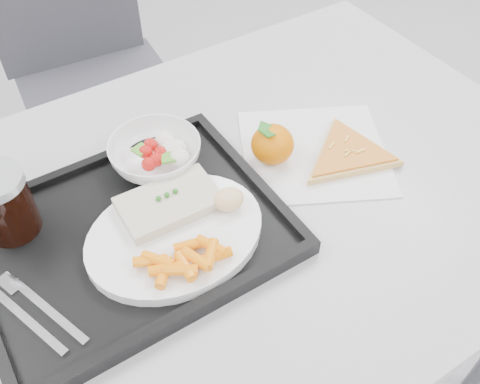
{
  "coord_description": "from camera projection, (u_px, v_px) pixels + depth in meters",
  "views": [
    {
      "loc": [
        -0.28,
        -0.2,
        1.4
      ],
      "look_at": [
        0.03,
        0.28,
        0.77
      ],
      "focal_mm": 40.0,
      "sensor_mm": 36.0,
      "label": 1
    }
  ],
  "objects": [
    {
      "name": "napkin",
      "position": [
        314.0,
        152.0,
        0.94
      ],
      "size": [
        0.33,
        0.33,
        0.0
      ],
      "color": "silver",
      "rests_on": "table"
    },
    {
      "name": "tangerine",
      "position": [
        272.0,
        144.0,
        0.9
      ],
      "size": [
        0.09,
        0.09,
        0.07
      ],
      "color": "#D94703",
      "rests_on": "napkin"
    },
    {
      "name": "chair",
      "position": [
        86.0,
        57.0,
        1.52
      ],
      "size": [
        0.46,
        0.46,
        0.93
      ],
      "color": "#36353C",
      "rests_on": "ground"
    },
    {
      "name": "tray",
      "position": [
        130.0,
        235.0,
        0.8
      ],
      "size": [
        0.45,
        0.35,
        0.03
      ],
      "color": "black",
      "rests_on": "table"
    },
    {
      "name": "table",
      "position": [
        222.0,
        226.0,
        0.91
      ],
      "size": [
        1.2,
        0.8,
        0.75
      ],
      "color": "silver",
      "rests_on": "ground"
    },
    {
      "name": "fish_fillet",
      "position": [
        169.0,
        203.0,
        0.81
      ],
      "size": [
        0.15,
        0.09,
        0.03
      ],
      "color": "beige",
      "rests_on": "dinner_plate"
    },
    {
      "name": "salad_bowl",
      "position": [
        155.0,
        154.0,
        0.88
      ],
      "size": [
        0.15,
        0.15,
        0.05
      ],
      "color": "white",
      "rests_on": "tray"
    },
    {
      "name": "cutlery",
      "position": [
        19.0,
        305.0,
        0.71
      ],
      "size": [
        0.11,
        0.17,
        0.01
      ],
      "color": "silver",
      "rests_on": "tray"
    },
    {
      "name": "carrot_pile",
      "position": [
        184.0,
        260.0,
        0.73
      ],
      "size": [
        0.13,
        0.08,
        0.02
      ],
      "color": "orange",
      "rests_on": "dinner_plate"
    },
    {
      "name": "cola_glass",
      "position": [
        3.0,
        203.0,
        0.77
      ],
      "size": [
        0.08,
        0.08,
        0.11
      ],
      "color": "black",
      "rests_on": "tray"
    },
    {
      "name": "pizza_slice",
      "position": [
        348.0,
        154.0,
        0.92
      ],
      "size": [
        0.24,
        0.24,
        0.02
      ],
      "color": "tan",
      "rests_on": "napkin"
    },
    {
      "name": "salad_contents",
      "position": [
        166.0,
        151.0,
        0.87
      ],
      "size": [
        0.08,
        0.08,
        0.03
      ],
      "color": "#B6140F",
      "rests_on": "salad_bowl"
    },
    {
      "name": "dinner_plate",
      "position": [
        175.0,
        235.0,
        0.79
      ],
      "size": [
        0.27,
        0.27,
        0.02
      ],
      "color": "white",
      "rests_on": "tray"
    },
    {
      "name": "bread_roll",
      "position": [
        229.0,
        199.0,
        0.8
      ],
      "size": [
        0.06,
        0.05,
        0.03
      ],
      "color": "#F2D78F",
      "rests_on": "dinner_plate"
    }
  ]
}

